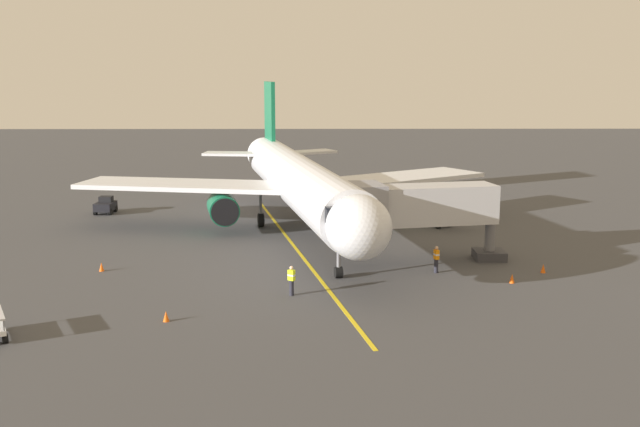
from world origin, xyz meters
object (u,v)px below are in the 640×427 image
at_px(safety_cone_wing_starboard, 543,268).
at_px(tug_portside, 105,206).
at_px(ground_crew_marshaller, 436,259).
at_px(safety_cone_nose_left, 512,278).
at_px(safety_cone_wing_port, 102,267).
at_px(ground_crew_wing_walker, 321,205).
at_px(jet_bridge, 410,207).
at_px(belt_loader_starboard_side, 437,217).
at_px(airplane, 298,182).
at_px(safety_cone_nose_right, 166,316).
at_px(ground_crew_loader, 291,280).

bearing_deg(safety_cone_wing_starboard, tug_portside, -32.14).
height_order(ground_crew_marshaller, tug_portside, ground_crew_marshaller).
xyz_separation_m(safety_cone_nose_left, safety_cone_wing_port, (25.23, -2.97, 0.00)).
height_order(ground_crew_wing_walker, safety_cone_wing_starboard, ground_crew_wing_walker).
xyz_separation_m(jet_bridge, safety_cone_wing_starboard, (-8.10, 2.42, -3.49)).
relative_size(jet_bridge, tug_portside, 4.86).
bearing_deg(belt_loader_starboard_side, ground_crew_marshaller, 80.70).
height_order(jet_bridge, belt_loader_starboard_side, jet_bridge).
bearing_deg(safety_cone_wing_port, tug_portside, -75.68).
bearing_deg(tug_portside, ground_crew_wing_walker, 177.35).
bearing_deg(jet_bridge, ground_crew_marshaller, 120.22).
height_order(airplane, ground_crew_marshaller, airplane).
bearing_deg(tug_portside, safety_cone_nose_left, 142.83).
relative_size(airplane, jet_bridge, 3.48).
xyz_separation_m(ground_crew_wing_walker, tug_portside, (19.19, -0.89, -0.18)).
distance_m(ground_crew_marshaller, safety_cone_wing_starboard, 6.75).
height_order(ground_crew_wing_walker, belt_loader_starboard_side, belt_loader_starboard_side).
height_order(airplane, safety_cone_nose_right, airplane).
bearing_deg(airplane, ground_crew_loader, 89.79).
bearing_deg(ground_crew_wing_walker, tug_portside, -2.65).
xyz_separation_m(ground_crew_marshaller, belt_loader_starboard_side, (-2.40, -14.67, -0.17)).
relative_size(airplane, ground_crew_wing_walker, 23.45).
height_order(ground_crew_marshaller, ground_crew_loader, same).
xyz_separation_m(jet_bridge, tug_portside, (24.81, -18.26, -3.06)).
height_order(ground_crew_wing_walker, safety_cone_nose_left, ground_crew_wing_walker).
height_order(ground_crew_wing_walker, safety_cone_wing_port, ground_crew_wing_walker).
xyz_separation_m(safety_cone_nose_right, safety_cone_wing_starboard, (-21.85, -9.23, 0.00)).
bearing_deg(jet_bridge, airplane, -53.23).
height_order(ground_crew_marshaller, safety_cone_nose_right, ground_crew_marshaller).
distance_m(safety_cone_nose_right, safety_cone_wing_port, 11.53).
xyz_separation_m(safety_cone_nose_left, safety_cone_nose_right, (19.28, 6.90, 0.00)).
bearing_deg(safety_cone_nose_left, safety_cone_wing_port, -6.72).
bearing_deg(airplane, belt_loader_starboard_side, -168.51).
relative_size(ground_crew_marshaller, ground_crew_wing_walker, 1.00).
relative_size(safety_cone_nose_left, safety_cone_wing_port, 1.00).
height_order(ground_crew_wing_walker, safety_cone_nose_right, ground_crew_wing_walker).
relative_size(ground_crew_loader, safety_cone_wing_starboard, 3.11).
bearing_deg(ground_crew_loader, tug_portside, -55.83).
xyz_separation_m(jet_bridge, ground_crew_loader, (7.54, 7.18, -2.88)).
bearing_deg(belt_loader_starboard_side, ground_crew_loader, 59.83).
bearing_deg(ground_crew_marshaller, safety_cone_wing_port, -1.61).
distance_m(belt_loader_starboard_side, safety_cone_wing_port, 27.38).
xyz_separation_m(ground_crew_wing_walker, safety_cone_wing_starboard, (-13.72, 19.79, -0.61)).
bearing_deg(tug_portside, ground_crew_loader, 124.17).
relative_size(airplane, safety_cone_nose_right, 72.92).
distance_m(tug_portside, safety_cone_nose_right, 31.90).
bearing_deg(ground_crew_loader, safety_cone_wing_starboard, -163.08).
height_order(jet_bridge, safety_cone_nose_right, jet_bridge).
bearing_deg(ground_crew_loader, safety_cone_nose_right, 35.79).
bearing_deg(airplane, ground_crew_marshaller, 125.59).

